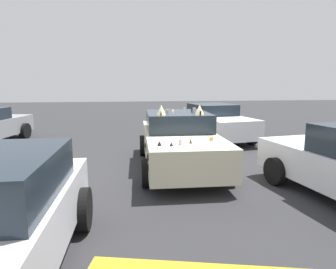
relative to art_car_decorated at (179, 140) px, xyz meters
The scene contains 3 objects.
ground_plane 0.73m from the art_car_decorated, behind, with size 60.00×60.00×0.00m, color #2D2D30.
art_car_decorated is the anchor object (origin of this frame).
parked_sedan_far_right 4.24m from the art_car_decorated, 29.62° to the right, with size 4.44×2.47×1.41m.
Camera 1 is at (-7.40, 1.30, 2.22)m, focal length 30.68 mm.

